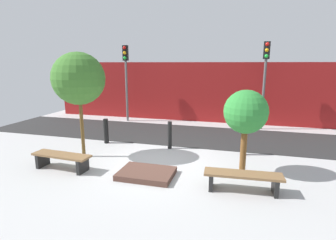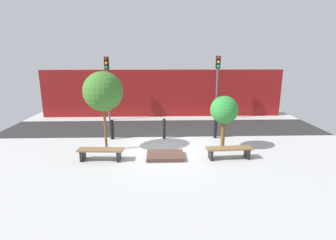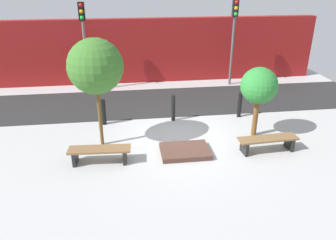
{
  "view_description": "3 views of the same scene",
  "coord_description": "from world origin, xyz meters",
  "px_view_note": "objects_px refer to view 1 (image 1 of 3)",
  "views": [
    {
      "loc": [
        2.4,
        -7.42,
        3.11
      ],
      "look_at": [
        0.5,
        -0.49,
        1.55
      ],
      "focal_mm": 28.0,
      "sensor_mm": 36.0,
      "label": 1
    },
    {
      "loc": [
        -0.22,
        -11.1,
        4.12
      ],
      "look_at": [
        0.13,
        -0.37,
        1.45
      ],
      "focal_mm": 28.0,
      "sensor_mm": 36.0,
      "label": 2
    },
    {
      "loc": [
        -1.71,
        -9.74,
        5.17
      ],
      "look_at": [
        -0.52,
        -0.83,
        1.12
      ],
      "focal_mm": 35.0,
      "sensor_mm": 36.0,
      "label": 3
    }
  ],
  "objects_px": {
    "traffic_light_mid_west": "(265,70)",
    "bollard_far_left": "(106,131)",
    "bench_left": "(62,158)",
    "tree_behind_right_bench": "(246,113)",
    "bench_right": "(243,178)",
    "tree_behind_left_bench": "(79,79)",
    "planter_bed": "(146,173)",
    "bollard_center": "(243,141)",
    "bollard_left": "(170,135)",
    "traffic_light_west": "(126,70)"
  },
  "relations": [
    {
      "from": "traffic_light_mid_west",
      "to": "bollard_far_left",
      "type": "bearing_deg",
      "value": -146.63
    },
    {
      "from": "bench_left",
      "to": "tree_behind_right_bench",
      "type": "height_order",
      "value": "tree_behind_right_bench"
    },
    {
      "from": "traffic_light_mid_west",
      "to": "tree_behind_right_bench",
      "type": "bearing_deg",
      "value": -98.97
    },
    {
      "from": "bench_right",
      "to": "traffic_light_mid_west",
      "type": "height_order",
      "value": "traffic_light_mid_west"
    },
    {
      "from": "bench_right",
      "to": "bollard_far_left",
      "type": "distance_m",
      "value": 5.88
    },
    {
      "from": "tree_behind_left_bench",
      "to": "bollard_far_left",
      "type": "bearing_deg",
      "value": 90.43
    },
    {
      "from": "bench_right",
      "to": "planter_bed",
      "type": "bearing_deg",
      "value": 172.16
    },
    {
      "from": "bench_left",
      "to": "tree_behind_right_bench",
      "type": "xyz_separation_m",
      "value": [
        5.19,
        1.14,
        1.43
      ]
    },
    {
      "from": "bench_right",
      "to": "planter_bed",
      "type": "xyz_separation_m",
      "value": [
        -2.59,
        0.2,
        -0.27
      ]
    },
    {
      "from": "tree_behind_left_bench",
      "to": "bollard_center",
      "type": "xyz_separation_m",
      "value": [
        5.2,
        1.6,
        -2.13
      ]
    },
    {
      "from": "bench_right",
      "to": "tree_behind_left_bench",
      "type": "relative_size",
      "value": 0.55
    },
    {
      "from": "planter_bed",
      "to": "traffic_light_mid_west",
      "type": "distance_m",
      "value": 7.9
    },
    {
      "from": "tree_behind_left_bench",
      "to": "tree_behind_right_bench",
      "type": "distance_m",
      "value": 5.26
    },
    {
      "from": "bench_right",
      "to": "bollard_left",
      "type": "relative_size",
      "value": 1.87
    },
    {
      "from": "tree_behind_left_bench",
      "to": "traffic_light_west",
      "type": "bearing_deg",
      "value": 98.97
    },
    {
      "from": "planter_bed",
      "to": "bollard_center",
      "type": "distance_m",
      "value": 3.67
    },
    {
      "from": "planter_bed",
      "to": "bollard_left",
      "type": "xyz_separation_m",
      "value": [
        0.0,
        2.54,
        0.43
      ]
    },
    {
      "from": "bench_right",
      "to": "tree_behind_left_bench",
      "type": "height_order",
      "value": "tree_behind_left_bench"
    },
    {
      "from": "traffic_light_mid_west",
      "to": "bollard_center",
      "type": "bearing_deg",
      "value": -102.3
    },
    {
      "from": "planter_bed",
      "to": "bollard_left",
      "type": "relative_size",
      "value": 1.48
    },
    {
      "from": "bollard_far_left",
      "to": "traffic_light_mid_west",
      "type": "bearing_deg",
      "value": 33.37
    },
    {
      "from": "bollard_left",
      "to": "bollard_center",
      "type": "relative_size",
      "value": 1.04
    },
    {
      "from": "bollard_left",
      "to": "bollard_center",
      "type": "xyz_separation_m",
      "value": [
        2.61,
        0.0,
        -0.02
      ]
    },
    {
      "from": "tree_behind_right_bench",
      "to": "bollard_left",
      "type": "relative_size",
      "value": 2.35
    },
    {
      "from": "traffic_light_west",
      "to": "tree_behind_right_bench",
      "type": "bearing_deg",
      "value": -42.74
    },
    {
      "from": "traffic_light_west",
      "to": "traffic_light_mid_west",
      "type": "distance_m",
      "value": 6.96
    },
    {
      "from": "bollard_far_left",
      "to": "bollard_left",
      "type": "distance_m",
      "value": 2.61
    },
    {
      "from": "tree_behind_left_bench",
      "to": "bollard_far_left",
      "type": "xyz_separation_m",
      "value": [
        -0.01,
        1.6,
        -2.13
      ]
    },
    {
      "from": "planter_bed",
      "to": "tree_behind_right_bench",
      "type": "xyz_separation_m",
      "value": [
        2.59,
        0.94,
        1.7
      ]
    },
    {
      "from": "bollard_far_left",
      "to": "bench_right",
      "type": "bearing_deg",
      "value": -27.81
    },
    {
      "from": "tree_behind_right_bench",
      "to": "traffic_light_west",
      "type": "height_order",
      "value": "traffic_light_west"
    },
    {
      "from": "bench_left",
      "to": "traffic_light_west",
      "type": "bearing_deg",
      "value": 100.91
    },
    {
      "from": "bollard_far_left",
      "to": "traffic_light_mid_west",
      "type": "height_order",
      "value": "traffic_light_mid_west"
    },
    {
      "from": "tree_behind_left_bench",
      "to": "tree_behind_right_bench",
      "type": "relative_size",
      "value": 1.44
    },
    {
      "from": "bollard_far_left",
      "to": "bollard_left",
      "type": "xyz_separation_m",
      "value": [
        2.61,
        0.0,
        0.02
      ]
    },
    {
      "from": "bench_left",
      "to": "bollard_far_left",
      "type": "relative_size",
      "value": 1.89
    },
    {
      "from": "tree_behind_left_bench",
      "to": "bollard_far_left",
      "type": "height_order",
      "value": "tree_behind_left_bench"
    },
    {
      "from": "traffic_light_west",
      "to": "planter_bed",
      "type": "bearing_deg",
      "value": -62.02
    },
    {
      "from": "bench_left",
      "to": "bollard_left",
      "type": "xyz_separation_m",
      "value": [
        2.59,
        2.74,
        0.17
      ]
    },
    {
      "from": "bollard_left",
      "to": "traffic_light_mid_west",
      "type": "bearing_deg",
      "value": 49.04
    },
    {
      "from": "bollard_left",
      "to": "traffic_light_west",
      "type": "bearing_deg",
      "value": 130.96
    },
    {
      "from": "bench_left",
      "to": "bench_right",
      "type": "height_order",
      "value": "bench_left"
    },
    {
      "from": "bench_left",
      "to": "tree_behind_left_bench",
      "type": "xyz_separation_m",
      "value": [
        0.0,
        1.14,
        2.28
      ]
    },
    {
      "from": "bench_right",
      "to": "planter_bed",
      "type": "distance_m",
      "value": 2.62
    },
    {
      "from": "bollard_far_left",
      "to": "bench_left",
      "type": "bearing_deg",
      "value": -89.75
    },
    {
      "from": "bollard_far_left",
      "to": "traffic_light_west",
      "type": "distance_m",
      "value": 4.69
    },
    {
      "from": "tree_behind_right_bench",
      "to": "traffic_light_mid_west",
      "type": "distance_m",
      "value": 5.77
    },
    {
      "from": "tree_behind_right_bench",
      "to": "traffic_light_west",
      "type": "xyz_separation_m",
      "value": [
        -6.08,
        5.62,
        0.98
      ]
    },
    {
      "from": "tree_behind_left_bench",
      "to": "tree_behind_right_bench",
      "type": "height_order",
      "value": "tree_behind_left_bench"
    },
    {
      "from": "bollard_far_left",
      "to": "tree_behind_right_bench",
      "type": "bearing_deg",
      "value": -17.15
    }
  ]
}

